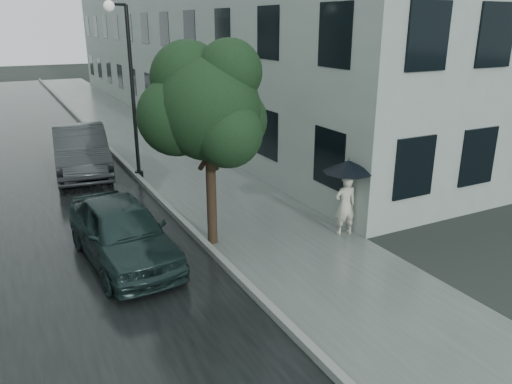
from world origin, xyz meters
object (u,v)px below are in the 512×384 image
lamp_post (128,82)px  car_near (122,231)px  street_tree (207,107)px  pedestrian (345,205)px  car_far (81,150)px

lamp_post → car_near: lamp_post is taller
street_tree → lamp_post: 5.88m
pedestrian → street_tree: bearing=-10.1°
pedestrian → car_near: 5.18m
pedestrian → lamp_post: size_ratio=0.27×
lamp_post → car_near: bearing=-122.4°
street_tree → car_far: street_tree is taller
pedestrian → car_near: pedestrian is taller
street_tree → pedestrian: bearing=-20.1°
pedestrian → car_far: bearing=-50.6°
car_far → car_near: bearing=-86.9°
street_tree → car_near: (-2.05, -0.07, -2.48)m
lamp_post → car_far: bearing=120.2°
car_far → pedestrian: bearing=-54.8°
pedestrian → car_far: car_far is taller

